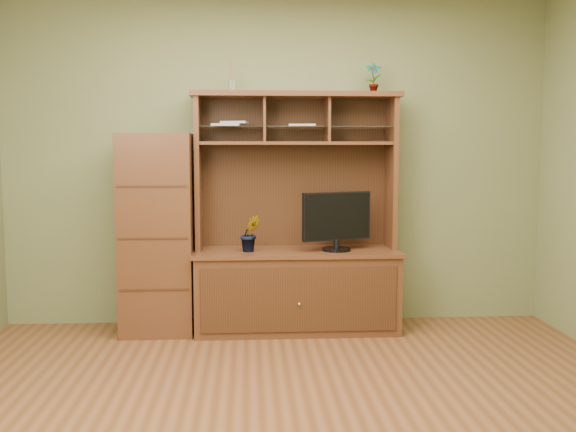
{
  "coord_description": "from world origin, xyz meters",
  "views": [
    {
      "loc": [
        -0.25,
        -3.35,
        1.44
      ],
      "look_at": [
        0.04,
        1.2,
        0.98
      ],
      "focal_mm": 40.0,
      "sensor_mm": 36.0,
      "label": 1
    }
  ],
  "objects": [
    {
      "name": "room",
      "position": [
        0.0,
        0.0,
        1.35
      ],
      "size": [
        4.54,
        4.04,
        2.74
      ],
      "color": "brown",
      "rests_on": "ground"
    },
    {
      "name": "media_hutch",
      "position": [
        0.14,
        1.73,
        0.52
      ],
      "size": [
        1.66,
        0.61,
        1.9
      ],
      "color": "#4A2815",
      "rests_on": "room"
    },
    {
      "name": "monitor",
      "position": [
        0.45,
        1.65,
        0.9
      ],
      "size": [
        0.57,
        0.25,
        0.47
      ],
      "rotation": [
        0.0,
        0.0,
        0.35
      ],
      "color": "black",
      "rests_on": "media_hutch"
    },
    {
      "name": "orchid_plant",
      "position": [
        -0.23,
        1.65,
        0.79
      ],
      "size": [
        0.18,
        0.15,
        0.29
      ],
      "primitive_type": "imported",
      "rotation": [
        0.0,
        0.0,
        0.15
      ],
      "color": "#22521C",
      "rests_on": "media_hutch"
    },
    {
      "name": "top_plant",
      "position": [
        0.76,
        1.8,
        2.02
      ],
      "size": [
        0.14,
        0.1,
        0.25
      ],
      "primitive_type": "imported",
      "rotation": [
        0.0,
        0.0,
        -0.12
      ],
      "color": "#286924",
      "rests_on": "media_hutch"
    },
    {
      "name": "reed_diffuser",
      "position": [
        -0.37,
        1.8,
        2.0
      ],
      "size": [
        0.05,
        0.05,
        0.25
      ],
      "color": "silver",
      "rests_on": "media_hutch"
    },
    {
      "name": "magazines",
      "position": [
        -0.2,
        1.8,
        1.65
      ],
      "size": [
        0.84,
        0.2,
        0.04
      ],
      "color": "#AAABAF",
      "rests_on": "media_hutch"
    },
    {
      "name": "side_cabinet",
      "position": [
        -0.96,
        1.73,
        0.79
      ],
      "size": [
        0.56,
        0.51,
        1.57
      ],
      "color": "#4A2815",
      "rests_on": "room"
    }
  ]
}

